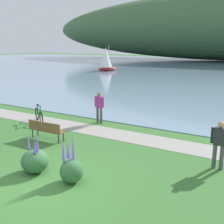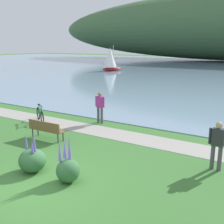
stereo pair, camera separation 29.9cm
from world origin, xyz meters
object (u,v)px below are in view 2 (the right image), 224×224
(bicycle_leaning_near_bench, at_px, (40,115))
(person_on_the_grass, at_px, (217,143))
(person_at_shoreline, at_px, (100,105))
(park_bench_near_camera, at_px, (46,128))
(sailboat_toward_hillside, at_px, (110,59))

(bicycle_leaning_near_bench, bearing_deg, person_on_the_grass, -7.05)
(person_on_the_grass, bearing_deg, bicycle_leaning_near_bench, 172.95)
(bicycle_leaning_near_bench, bearing_deg, person_at_shoreline, 27.95)
(park_bench_near_camera, distance_m, sailboat_toward_hillside, 32.99)
(person_at_shoreline, relative_size, sailboat_toward_hillside, 0.42)
(sailboat_toward_hillside, bearing_deg, person_at_shoreline, -58.98)
(park_bench_near_camera, xyz_separation_m, person_on_the_grass, (7.18, 0.80, 0.46))
(person_on_the_grass, relative_size, sailboat_toward_hillside, 0.42)
(person_on_the_grass, height_order, sailboat_toward_hillside, sailboat_toward_hillside)
(bicycle_leaning_near_bench, xyz_separation_m, sailboat_toward_hillside, (-12.55, 27.36, 1.55))
(bicycle_leaning_near_bench, height_order, person_on_the_grass, person_on_the_grass)
(park_bench_near_camera, height_order, sailboat_toward_hillside, sailboat_toward_hillside)
(bicycle_leaning_near_bench, xyz_separation_m, person_on_the_grass, (9.62, -1.19, 0.58))
(person_on_the_grass, xyz_separation_m, sailboat_toward_hillside, (-22.17, 28.55, 0.97))
(person_on_the_grass, bearing_deg, park_bench_near_camera, -173.64)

